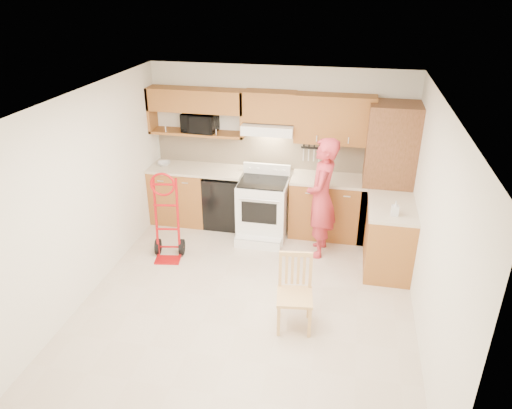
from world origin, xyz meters
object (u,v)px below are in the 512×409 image
(person, at_px, (321,198))
(hand_truck, at_px, (166,221))
(dining_chair, at_px, (295,294))
(microwave, at_px, (200,123))
(range, at_px, (262,205))

(person, height_order, hand_truck, person)
(person, distance_m, dining_chair, 1.75)
(microwave, distance_m, range, 1.59)
(person, xyz_separation_m, dining_chair, (-0.13, -1.70, -0.43))
(person, xyz_separation_m, hand_truck, (-2.09, -0.58, -0.28))
(hand_truck, xyz_separation_m, dining_chair, (1.95, -1.12, -0.15))
(microwave, bearing_deg, range, -17.32)
(microwave, xyz_separation_m, range, (1.07, -0.43, -1.10))
(person, bearing_deg, microwave, -106.47)
(range, bearing_deg, hand_truck, -143.58)
(range, bearing_deg, microwave, 157.84)
(microwave, bearing_deg, hand_truck, -90.65)
(hand_truck, bearing_deg, range, 26.85)
(hand_truck, height_order, dining_chair, hand_truck)
(range, xyz_separation_m, person, (0.89, -0.30, 0.33))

